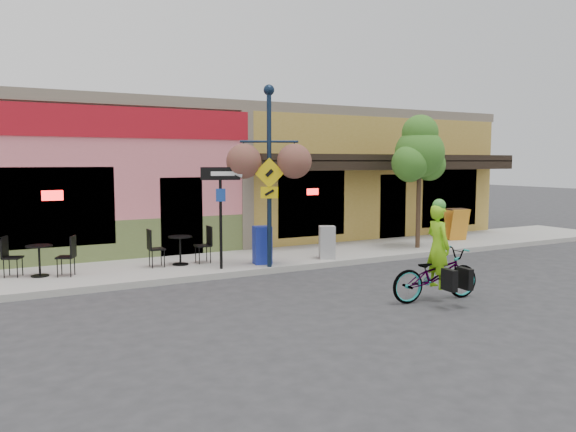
# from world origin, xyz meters

# --- Properties ---
(ground) EXTENTS (90.00, 90.00, 0.00)m
(ground) POSITION_xyz_m (0.00, 0.00, 0.00)
(ground) COLOR #2D2D30
(ground) RESTS_ON ground
(sidewalk) EXTENTS (24.00, 3.00, 0.15)m
(sidewalk) POSITION_xyz_m (0.00, 2.00, 0.07)
(sidewalk) COLOR #9E9B93
(sidewalk) RESTS_ON ground
(curb) EXTENTS (24.00, 0.12, 0.15)m
(curb) POSITION_xyz_m (0.00, 0.55, 0.07)
(curb) COLOR #A8A59E
(curb) RESTS_ON ground
(building) EXTENTS (18.20, 8.20, 4.50)m
(building) POSITION_xyz_m (0.00, 7.50, 2.25)
(building) COLOR #E5717C
(building) RESTS_ON ground
(bicycle) EXTENTS (2.02, 0.89, 1.03)m
(bicycle) POSITION_xyz_m (-0.04, -3.39, 0.52)
(bicycle) COLOR maroon
(bicycle) RESTS_ON ground
(cyclist_rider) EXTENTS (0.46, 0.64, 1.65)m
(cyclist_rider) POSITION_xyz_m (0.01, -3.39, 0.83)
(cyclist_rider) COLOR #83D916
(cyclist_rider) RESTS_ON ground
(lamp_post) EXTENTS (1.52, 1.11, 4.43)m
(lamp_post) POSITION_xyz_m (-1.67, 0.65, 2.37)
(lamp_post) COLOR #101F34
(lamp_post) RESTS_ON sidewalk
(one_way_sign) EXTENTS (0.96, 0.45, 2.45)m
(one_way_sign) POSITION_xyz_m (-2.82, 0.97, 1.38)
(one_way_sign) COLOR black
(one_way_sign) RESTS_ON sidewalk
(cafe_set_left) EXTENTS (1.73, 1.34, 0.93)m
(cafe_set_left) POSITION_xyz_m (-6.76, 2.07, 0.61)
(cafe_set_left) COLOR black
(cafe_set_left) RESTS_ON sidewalk
(cafe_set_right) EXTENTS (1.60, 0.83, 0.95)m
(cafe_set_right) POSITION_xyz_m (-3.52, 1.94, 0.62)
(cafe_set_right) COLOR black
(cafe_set_right) RESTS_ON sidewalk
(newspaper_box_blue) EXTENTS (0.49, 0.45, 0.96)m
(newspaper_box_blue) POSITION_xyz_m (-1.65, 1.11, 0.63)
(newspaper_box_blue) COLOR #192A9A
(newspaper_box_blue) RESTS_ON sidewalk
(newspaper_box_grey) EXTENTS (0.52, 0.50, 0.87)m
(newspaper_box_grey) POSITION_xyz_m (0.20, 0.96, 0.59)
(newspaper_box_grey) COLOR #A4A4A4
(newspaper_box_grey) RESTS_ON sidewalk
(street_tree) EXTENTS (2.08, 2.08, 4.01)m
(street_tree) POSITION_xyz_m (3.64, 1.28, 2.16)
(street_tree) COLOR #3D7A26
(street_tree) RESTS_ON sidewalk
(sandwich_board) EXTENTS (0.71, 0.58, 1.04)m
(sandwich_board) POSITION_xyz_m (5.85, 1.76, 0.67)
(sandwich_board) COLOR orange
(sandwich_board) RESTS_ON sidewalk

